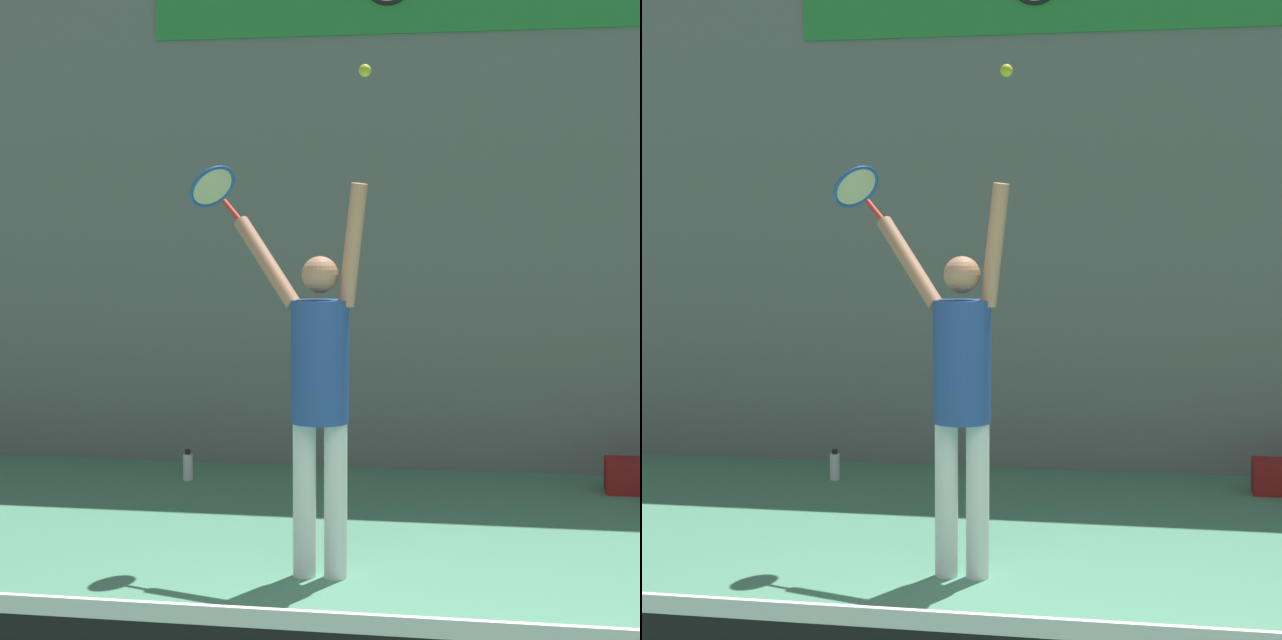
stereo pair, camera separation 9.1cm
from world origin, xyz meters
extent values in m
cube|color=slate|center=(0.00, 5.05, 2.50)|extent=(18.00, 0.10, 5.00)
cube|color=white|center=(0.00, -1.56, 0.93)|extent=(7.70, 0.02, 0.05)
cylinder|color=white|center=(-0.84, 1.89, 0.44)|extent=(0.13, 0.13, 0.87)
cylinder|color=white|center=(-0.66, 1.89, 0.44)|extent=(0.13, 0.13, 0.87)
cylinder|color=#26478C|center=(-0.75, 1.89, 1.21)|extent=(0.32, 0.32, 0.68)
sphere|color=tan|center=(-0.75, 1.89, 1.70)|extent=(0.20, 0.20, 0.20)
cylinder|color=tan|center=(-0.56, 1.85, 1.86)|extent=(0.21, 0.19, 0.68)
cylinder|color=tan|center=(-1.08, 2.04, 1.76)|extent=(0.48, 0.42, 0.53)
cylinder|color=red|center=(-1.33, 2.24, 2.05)|extent=(0.16, 0.13, 0.15)
torus|color=#1E51A5|center=(-1.49, 2.36, 2.20)|extent=(0.35, 0.37, 0.25)
cylinder|color=beige|center=(-1.49, 2.36, 2.20)|extent=(0.29, 0.31, 0.21)
sphere|color=#CCDB2D|center=(-0.49, 1.75, 2.78)|extent=(0.07, 0.07, 0.07)
cylinder|color=silver|center=(-2.22, 4.25, 0.10)|extent=(0.08, 0.08, 0.20)
cylinder|color=black|center=(-2.22, 4.25, 0.22)|extent=(0.04, 0.04, 0.04)
camera|label=1|loc=(0.35, -4.38, 1.90)|focal=65.00mm
camera|label=2|loc=(0.44, -4.37, 1.90)|focal=65.00mm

